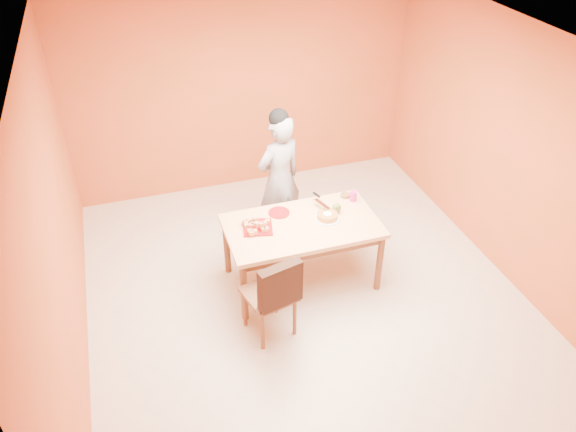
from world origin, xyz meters
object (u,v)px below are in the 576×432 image
object	(u,v)px
red_dinner_plate	(279,213)
magenta_glass	(353,196)
dining_table	(302,231)
egg_ornament	(336,208)
person	(279,179)
pastry_platter	(258,227)
sponge_cake	(327,216)
dining_chair	(269,293)
checker_tin	(345,195)

from	to	relation	value
red_dinner_plate	magenta_glass	size ratio (longest dim) A/B	2.06
dining_table	egg_ornament	bearing A→B (deg)	11.36
person	pastry_platter	xyz separation A→B (m)	(-0.48, -0.80, -0.03)
sponge_cake	dining_chair	bearing A→B (deg)	-141.94
person	egg_ornament	xyz separation A→B (m)	(0.39, -0.80, 0.03)
sponge_cake	egg_ornament	bearing A→B (deg)	28.78
dining_table	checker_tin	distance (m)	0.73
dining_table	sponge_cake	world-z (taller)	sponge_cake
magenta_glass	red_dinner_plate	bearing A→B (deg)	178.94
dining_chair	checker_tin	xyz separation A→B (m)	(1.18, 0.99, 0.27)
pastry_platter	magenta_glass	xyz separation A→B (m)	(1.14, 0.17, 0.05)
pastry_platter	magenta_glass	distance (m)	1.15
egg_ornament	red_dinner_plate	bearing A→B (deg)	-178.77
pastry_platter	magenta_glass	world-z (taller)	magenta_glass
person	red_dinner_plate	size ratio (longest dim) A/B	6.99
egg_ornament	sponge_cake	bearing A→B (deg)	-132.61
dining_chair	checker_tin	bearing A→B (deg)	26.16
dining_chair	magenta_glass	world-z (taller)	dining_chair
dining_table	red_dinner_plate	world-z (taller)	red_dinner_plate
sponge_cake	red_dinner_plate	bearing A→B (deg)	150.73
pastry_platter	egg_ornament	distance (m)	0.87
magenta_glass	dining_chair	bearing A→B (deg)	-144.08
dining_chair	sponge_cake	bearing A→B (deg)	24.20
dining_table	checker_tin	world-z (taller)	checker_tin
person	egg_ornament	distance (m)	0.89
dining_chair	egg_ornament	xyz separation A→B (m)	(0.96, 0.72, 0.32)
checker_tin	magenta_glass	bearing A→B (deg)	-63.66
sponge_cake	pastry_platter	bearing A→B (deg)	175.06
pastry_platter	magenta_glass	size ratio (longest dim) A/B	2.68
dining_table	pastry_platter	world-z (taller)	pastry_platter
dining_chair	sponge_cake	distance (m)	1.09
red_dinner_plate	checker_tin	bearing A→B (deg)	6.02
pastry_platter	sponge_cake	bearing A→B (deg)	-4.94
dining_table	pastry_platter	xyz separation A→B (m)	(-0.46, 0.08, 0.10)
dining_chair	dining_table	bearing A→B (deg)	35.57
pastry_platter	egg_ornament	world-z (taller)	egg_ornament
pastry_platter	egg_ornament	xyz separation A→B (m)	(0.87, 0.01, 0.05)
sponge_cake	egg_ornament	world-z (taller)	egg_ornament
pastry_platter	checker_tin	xyz separation A→B (m)	(1.09, 0.27, 0.01)
dining_chair	pastry_platter	xyz separation A→B (m)	(0.09, 0.71, 0.26)
red_dinner_plate	magenta_glass	world-z (taller)	magenta_glass
red_dinner_plate	person	bearing A→B (deg)	72.48
dining_table	egg_ornament	size ratio (longest dim) A/B	12.66
red_dinner_plate	egg_ornament	bearing A→B (deg)	-17.37
checker_tin	person	bearing A→B (deg)	138.87
person	checker_tin	distance (m)	0.80
pastry_platter	red_dinner_plate	bearing A→B (deg)	33.30
egg_ornament	checker_tin	distance (m)	0.35
person	magenta_glass	bearing A→B (deg)	117.73
egg_ornament	checker_tin	world-z (taller)	egg_ornament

